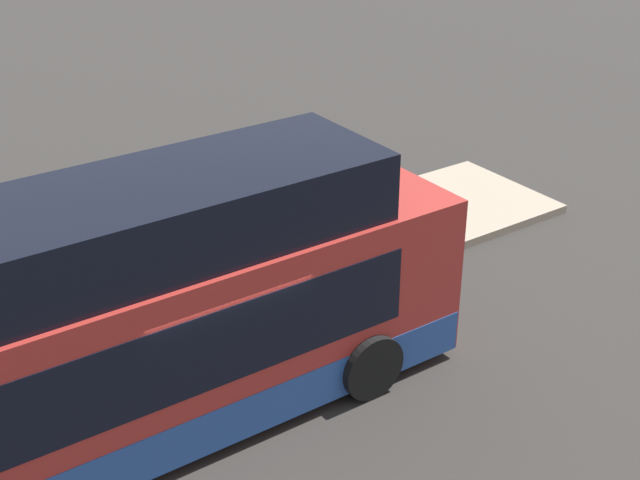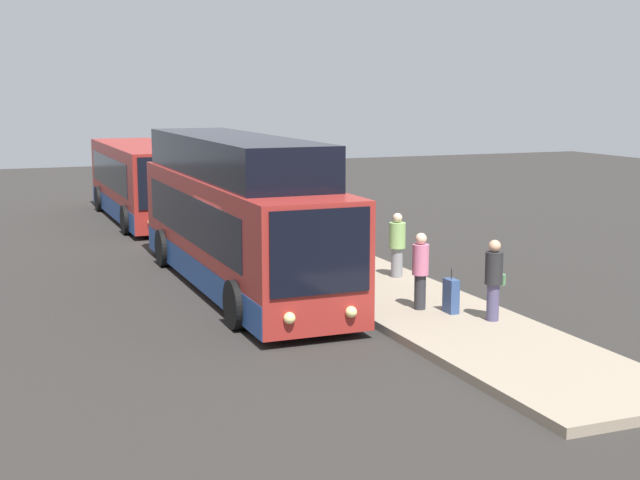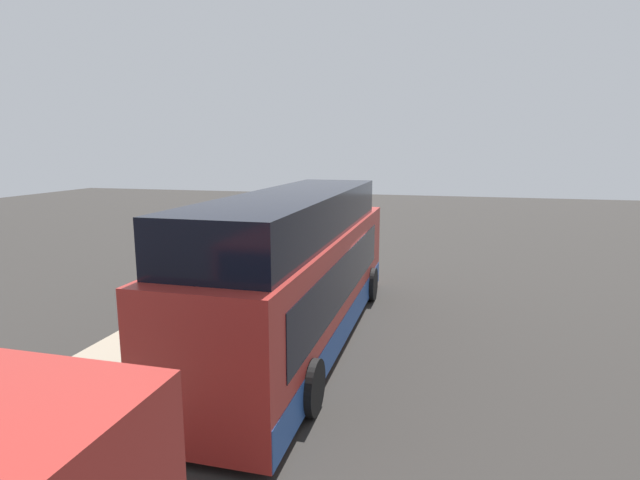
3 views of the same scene
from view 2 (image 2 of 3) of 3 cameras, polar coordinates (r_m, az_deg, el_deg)
The scene contains 9 objects.
ground at distance 21.70m, azimuth -4.21°, elevation -3.88°, with size 80.00×80.00×0.00m, color #2B2826.
platform at distance 22.82m, azimuth 3.47°, elevation -2.97°, with size 20.00×3.19×0.18m.
bus_lead at distance 22.91m, azimuth -5.36°, elevation 1.22°, with size 11.47×2.70×3.88m.
bus_second at distance 35.45m, azimuth -11.33°, elevation 3.63°, with size 10.19×2.75×2.92m.
passenger_boarding at distance 23.40m, azimuth 4.96°, elevation -0.20°, with size 0.69×0.56×1.70m.
passenger_waiting at distance 19.28m, azimuth 11.07°, elevation -2.34°, with size 0.59×0.64×1.75m.
passenger_with_bags at distance 20.00m, azimuth 6.45°, elevation -1.78°, with size 0.52×0.52×1.74m.
suitcase at distance 19.88m, azimuth 8.38°, elevation -3.56°, with size 0.39×0.21×1.00m.
sign_post at distance 25.17m, azimuth -1.78°, elevation 1.94°, with size 0.10×0.78×2.34m.
Camera 2 is at (20.12, -6.34, 5.08)m, focal length 50.00 mm.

